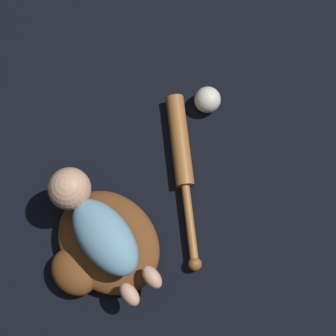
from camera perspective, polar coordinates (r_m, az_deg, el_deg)
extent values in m
plane|color=black|center=(1.45, -5.26, -9.14)|extent=(6.00, 6.00, 0.00)
ellipsoid|color=brown|center=(1.42, -6.05, -7.47)|extent=(0.33, 0.30, 0.08)
ellipsoid|color=brown|center=(1.42, -9.50, -10.35)|extent=(0.15, 0.13, 0.08)
ellipsoid|color=#6693B2|center=(1.34, -6.40, -7.00)|extent=(0.24, 0.18, 0.08)
sphere|color=tan|center=(1.36, -9.97, -2.09)|extent=(0.10, 0.10, 0.10)
ellipsoid|color=tan|center=(1.34, -3.93, -12.69)|extent=(0.07, 0.06, 0.04)
ellipsoid|color=tan|center=(1.34, -1.64, -11.02)|extent=(0.07, 0.06, 0.04)
cylinder|color=#9E602D|center=(1.48, 1.20, 2.79)|extent=(0.19, 0.22, 0.05)
cylinder|color=#9E602D|center=(1.43, 2.25, -5.73)|extent=(0.15, 0.17, 0.02)
sphere|color=brown|center=(1.42, 2.75, -9.73)|extent=(0.03, 0.03, 0.03)
sphere|color=silver|center=(1.51, 4.04, 6.93)|extent=(0.07, 0.07, 0.07)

